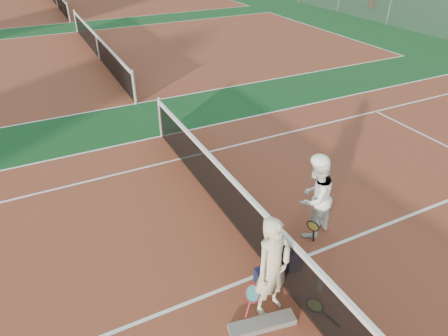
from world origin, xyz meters
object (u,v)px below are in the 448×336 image
object	(u,v)px
net_main	(273,248)
player_a	(273,267)
sports_bag_navy	(266,275)
sports_bag_purple	(291,262)
racket_black_held	(312,233)
water_bottle	(320,284)
player_b	(315,198)
racket_red	(252,301)
racket_spare	(315,305)

from	to	relation	value
net_main	player_a	size ratio (longest dim) A/B	6.60
sports_bag_navy	sports_bag_purple	world-z (taller)	sports_bag_purple
racket_black_held	water_bottle	xyz separation A→B (m)	(-0.51, -0.91, -0.14)
sports_bag_navy	player_b	bearing A→B (deg)	25.29
sports_bag_navy	sports_bag_purple	xyz separation A→B (m)	(0.53, 0.07, 0.00)
sports_bag_purple	racket_red	bearing A→B (deg)	-154.17
player_a	player_b	xyz separation A→B (m)	(1.59, 1.11, -0.03)
player_a	racket_red	bearing A→B (deg)	162.42
sports_bag_navy	water_bottle	xyz separation A→B (m)	(0.64, -0.55, 0.02)
net_main	racket_spare	bearing A→B (deg)	-77.47
player_b	player_a	bearing A→B (deg)	18.00
racket_spare	sports_bag_navy	size ratio (longest dim) A/B	1.80
player_a	player_b	size ratio (longest dim) A/B	1.04
racket_red	sports_bag_navy	world-z (taller)	racket_red
racket_black_held	racket_red	bearing A→B (deg)	-2.58
net_main	racket_spare	xyz separation A→B (m)	(0.20, -0.91, -0.49)
net_main	racket_spare	size ratio (longest dim) A/B	18.30
racket_black_held	racket_spare	bearing A→B (deg)	27.97
player_a	racket_spare	xyz separation A→B (m)	(0.63, -0.29, -0.82)
player_b	racket_black_held	distance (m)	0.63
sports_bag_navy	racket_black_held	bearing A→B (deg)	16.96
player_a	water_bottle	xyz separation A→B (m)	(0.87, -0.09, -0.68)
racket_spare	player_a	bearing A→B (deg)	53.17
player_a	sports_bag_navy	size ratio (longest dim) A/B	5.00
net_main	player_b	xyz separation A→B (m)	(1.17, 0.49, 0.29)
racket_red	racket_spare	xyz separation A→B (m)	(0.92, -0.32, -0.26)
racket_red	water_bottle	size ratio (longest dim) A/B	1.82
player_a	sports_bag_navy	bearing A→B (deg)	51.66
player_b	sports_bag_purple	bearing A→B (deg)	17.68
player_a	racket_red	distance (m)	0.63
player_b	sports_bag_purple	xyz separation A→B (m)	(-0.84, -0.58, -0.67)
net_main	player_b	size ratio (longest dim) A/B	6.88
racket_red	racket_spare	distance (m)	1.01
net_main	player_b	world-z (taller)	player_b
racket_red	net_main	bearing A→B (deg)	10.17
racket_spare	water_bottle	distance (m)	0.34
sports_bag_navy	net_main	bearing A→B (deg)	38.13
racket_spare	sports_bag_navy	xyz separation A→B (m)	(-0.40, 0.76, 0.12)
racket_red	sports_bag_purple	world-z (taller)	racket_red
water_bottle	sports_bag_purple	bearing A→B (deg)	100.74
racket_black_held	water_bottle	distance (m)	1.05
net_main	sports_bag_purple	world-z (taller)	net_main
sports_bag_navy	water_bottle	world-z (taller)	water_bottle
racket_spare	water_bottle	world-z (taller)	water_bottle
player_a	sports_bag_purple	world-z (taller)	player_a
racket_black_held	sports_bag_navy	xyz separation A→B (m)	(-1.15, -0.35, -0.16)
racket_red	racket_black_held	xyz separation A→B (m)	(1.67, 0.79, 0.02)
player_a	racket_black_held	world-z (taller)	player_a
player_b	sports_bag_purple	distance (m)	1.22
net_main	racket_black_held	distance (m)	1.00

